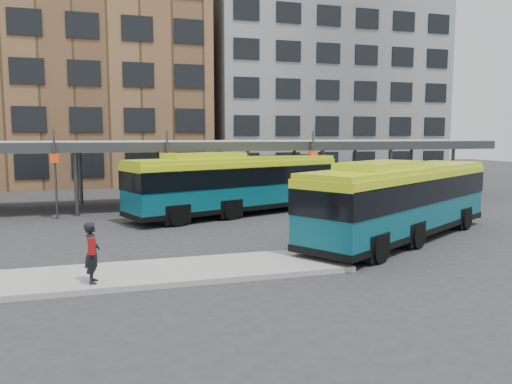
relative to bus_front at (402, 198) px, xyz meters
name	(u,v)px	position (x,y,z in m)	size (l,w,h in m)	color
ground	(270,246)	(-5.88, 0.35, -1.81)	(120.00, 120.00, 0.00)	#28282B
boarding_island	(138,274)	(-11.38, -2.65, -1.72)	(14.00, 3.00, 0.18)	gray
canopy	(207,145)	(-5.94, 13.22, 2.10)	(40.00, 6.53, 4.80)	#999B9E
building_brick	(62,66)	(-15.88, 32.35, 9.19)	(26.00, 14.00, 22.00)	brown
building_grey	(317,85)	(10.12, 32.35, 8.19)	(24.00, 14.00, 20.00)	slate
bus_front	(402,198)	(0.00, 0.00, 0.00)	(12.17, 8.85, 3.48)	#084A59
bus_rear	(236,182)	(-5.16, 8.72, 0.05)	(13.11, 7.10, 3.57)	#084A59
pedestrian	(92,252)	(-12.72, -3.52, -0.70)	(0.46, 0.69, 1.83)	black
bike_rack	(401,192)	(7.94, 12.27, -1.34)	(7.05, 1.36, 1.03)	slate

